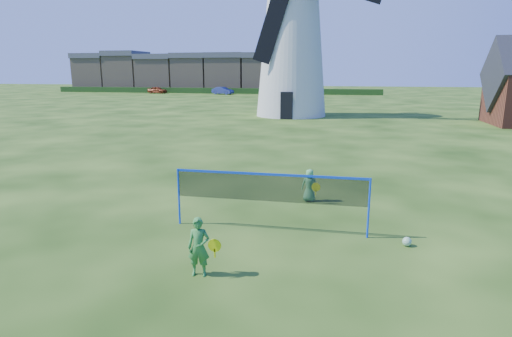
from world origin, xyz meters
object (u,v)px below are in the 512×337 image
object	(u,v)px
windmill	(292,41)
badminton_net	(270,189)
car_left	(157,90)
car_right	(223,91)
play_ball	(407,242)
player_girl	(199,247)
player_boy	(310,185)

from	to	relation	value
windmill	badminton_net	size ratio (longest dim) A/B	3.98
car_left	car_right	distance (m)	12.90
badminton_net	play_ball	bearing A→B (deg)	-5.81
player_girl	player_boy	xyz separation A→B (m)	(1.79, 5.56, -0.09)
player_girl	car_right	world-z (taller)	car_right
badminton_net	player_girl	world-z (taller)	badminton_net
play_ball	player_boy	bearing A→B (deg)	129.53
player_boy	badminton_net	bearing A→B (deg)	73.15
car_left	windmill	bearing A→B (deg)	-131.85
badminton_net	player_boy	xyz separation A→B (m)	(0.82, 2.79, -0.61)
player_boy	car_right	world-z (taller)	car_right
windmill	player_girl	bearing A→B (deg)	-86.30
player_girl	car_left	size ratio (longest dim) A/B	0.34
badminton_net	player_girl	distance (m)	2.98
player_boy	car_right	distance (m)	63.80
badminton_net	play_ball	xyz separation A→B (m)	(3.41, -0.35, -1.03)
player_girl	car_left	bearing A→B (deg)	108.11
windmill	badminton_net	bearing A→B (deg)	-84.05
windmill	player_girl	size ratio (longest dim) A/B	16.27
windmill	car_left	bearing A→B (deg)	129.95
windmill	player_boy	distance (m)	27.44
car_right	windmill	bearing A→B (deg)	-136.65
play_ball	car_left	xyz separation A→B (m)	(-35.67, 64.48, 0.51)
windmill	play_ball	world-z (taller)	windmill
windmill	player_boy	size ratio (longest dim) A/B	19.13
play_ball	badminton_net	bearing A→B (deg)	174.19
car_right	car_left	bearing A→B (deg)	104.03
player_girl	play_ball	size ratio (longest dim) A/B	5.62
windmill	car_right	xyz separation A→B (m)	(-16.35, 34.06, -6.09)
player_girl	car_right	size ratio (longest dim) A/B	0.31
badminton_net	car_right	bearing A→B (deg)	107.04
car_left	car_right	world-z (taller)	car_right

